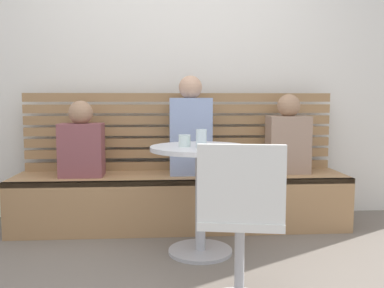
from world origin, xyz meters
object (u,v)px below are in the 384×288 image
person_child_middle (288,138)px  cup_glass_tall (201,138)px  white_chair (240,221)px  cup_glass_short (185,141)px  person_adult (190,130)px  person_child_left (82,143)px  cafe_table (200,179)px  booth_bench (181,201)px

person_child_middle → cup_glass_tall: 1.06m
cup_glass_tall → white_chair: bearing=-80.4°
cup_glass_short → cup_glass_tall: bearing=-29.3°
person_adult → person_child_left: (-0.87, -0.04, -0.10)m
cafe_table → white_chair: size_ratio=0.87×
cup_glass_short → cup_glass_tall: 0.12m
white_chair → cup_glass_short: white_chair is taller
person_adult → cup_glass_short: person_adult is taller
person_adult → white_chair: bearing=-84.0°
person_child_left → cup_glass_tall: bearing=-36.0°
booth_bench → person_child_middle: (0.90, 0.04, 0.51)m
person_child_left → booth_bench: bearing=0.7°
person_child_left → person_adult: bearing=2.4°
white_chair → person_child_left: bearing=126.4°
cup_glass_tall → person_child_middle: bearing=41.8°
booth_bench → person_child_left: 0.93m
cafe_table → cup_glass_short: (-0.10, -0.02, 0.26)m
booth_bench → cup_glass_short: size_ratio=33.75×
cup_glass_tall → cafe_table: bearing=89.0°
person_child_middle → cup_glass_tall: person_child_middle is taller
cafe_table → white_chair: bearing=-81.4°
booth_bench → cup_glass_short: 0.83m
white_chair → cup_glass_tall: cup_glass_tall is taller
person_child_middle → cup_glass_tall: size_ratio=5.48×
cup_glass_tall → cup_glass_short: bearing=150.7°
booth_bench → cup_glass_short: (0.00, -0.61, 0.56)m
booth_bench → person_child_middle: person_child_middle is taller
booth_bench → cup_glass_short: cup_glass_short is taller
cafe_table → cup_glass_short: cup_glass_short is taller
white_chair → person_adult: size_ratio=1.05×
cafe_table → person_adult: bearing=92.7°
booth_bench → cup_glass_tall: 0.89m
cup_glass_tall → booth_bench: bearing=99.1°
cafe_table → white_chair: 0.82m
person_adult → cafe_table: bearing=-87.3°
booth_bench → cup_glass_tall: cup_glass_tall is taller
cup_glass_short → cafe_table: bearing=10.6°
white_chair → person_adult: 1.48m
person_child_left → cup_glass_tall: 1.12m
cafe_table → cup_glass_short: 0.28m
person_child_left → cup_glass_short: size_ratio=7.56×
white_chair → cup_glass_tall: (-0.12, 0.74, 0.34)m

